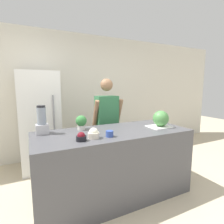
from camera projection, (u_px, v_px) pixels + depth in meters
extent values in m
plane|color=beige|center=(129.00, 213.00, 2.07)|extent=(14.00, 14.00, 0.00)
cube|color=silver|center=(78.00, 95.00, 3.82)|extent=(8.00, 0.06, 2.60)
cube|color=#4C4C51|center=(113.00, 163.00, 2.38)|extent=(2.04, 0.85, 0.91)
cube|color=white|center=(40.00, 121.00, 3.16)|extent=(0.66, 0.72, 1.75)
cylinder|color=gray|center=(54.00, 114.00, 2.89)|extent=(0.02, 0.02, 0.61)
cube|color=#333338|center=(107.00, 149.00, 3.11)|extent=(0.28, 0.18, 0.78)
cube|color=#337247|center=(107.00, 112.00, 3.01)|extent=(0.37, 0.22, 0.55)
sphere|color=#936B4C|center=(107.00, 85.00, 2.95)|extent=(0.21, 0.21, 0.21)
cylinder|color=#936B4C|center=(95.00, 114.00, 2.88)|extent=(0.07, 0.23, 0.47)
cylinder|color=#936B4C|center=(119.00, 112.00, 3.07)|extent=(0.07, 0.23, 0.47)
cube|color=white|center=(159.00, 127.00, 2.54)|extent=(0.32, 0.27, 0.01)
sphere|color=#4C8C47|center=(161.00, 118.00, 2.52)|extent=(0.23, 0.23, 0.23)
cylinder|color=black|center=(81.00, 138.00, 1.90)|extent=(0.11, 0.11, 0.05)
sphere|color=maroon|center=(81.00, 136.00, 1.89)|extent=(0.09, 0.09, 0.09)
cylinder|color=beige|center=(94.00, 135.00, 1.99)|extent=(0.13, 0.13, 0.07)
sphere|color=white|center=(94.00, 132.00, 1.99)|extent=(0.11, 0.11, 0.11)
cylinder|color=#334C9E|center=(110.00, 134.00, 2.05)|extent=(0.09, 0.09, 0.07)
cube|color=#B7B7BC|center=(42.00, 129.00, 2.18)|extent=(0.15, 0.15, 0.12)
cylinder|color=gray|center=(41.00, 116.00, 2.15)|extent=(0.11, 0.11, 0.21)
cylinder|color=black|center=(41.00, 106.00, 2.13)|extent=(0.10, 0.10, 0.02)
cylinder|color=beige|center=(81.00, 127.00, 2.39)|extent=(0.10, 0.10, 0.06)
sphere|color=#387F3D|center=(81.00, 121.00, 2.37)|extent=(0.15, 0.15, 0.15)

